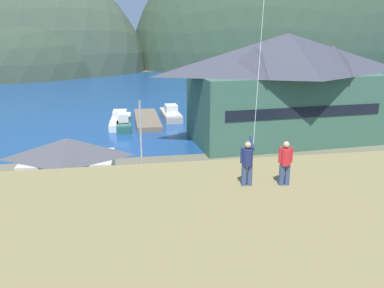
# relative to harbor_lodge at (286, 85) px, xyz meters

# --- Properties ---
(ground_plane) EXTENTS (600.00, 600.00, 0.00)m
(ground_plane) POSITION_rel_harbor_lodge_xyz_m (-11.70, -21.70, -6.46)
(ground_plane) COLOR #66604C
(parking_lot_pad) EXTENTS (40.00, 20.00, 0.10)m
(parking_lot_pad) POSITION_rel_harbor_lodge_xyz_m (-11.70, -16.70, -6.41)
(parking_lot_pad) COLOR gray
(parking_lot_pad) RESTS_ON ground
(bay_water) EXTENTS (360.00, 84.00, 0.03)m
(bay_water) POSITION_rel_harbor_lodge_xyz_m (-11.70, 38.30, -6.44)
(bay_water) COLOR navy
(bay_water) RESTS_ON ground
(far_hill_east_peak) EXTENTS (85.20, 75.90, 63.13)m
(far_hill_east_peak) POSITION_rel_harbor_lodge_xyz_m (-55.64, 94.20, -6.46)
(far_hill_east_peak) COLOR #3D4C38
(far_hill_east_peak) RESTS_ON ground
(far_hill_center_saddle) EXTENTS (96.62, 68.78, 89.61)m
(far_hill_center_saddle) POSITION_rel_harbor_lodge_xyz_m (33.72, 97.09, -6.46)
(far_hill_center_saddle) COLOR #334733
(far_hill_center_saddle) RESTS_ON ground
(harbor_lodge) EXTENTS (22.66, 12.36, 12.10)m
(harbor_lodge) POSITION_rel_harbor_lodge_xyz_m (0.00, 0.00, 0.00)
(harbor_lodge) COLOR #38604C
(harbor_lodge) RESTS_ON ground
(storage_shed_near_lot) EXTENTS (7.28, 4.95, 4.85)m
(storage_shed_near_lot) POSITION_rel_harbor_lodge_xyz_m (-22.42, -13.42, -3.94)
(storage_shed_near_lot) COLOR beige
(storage_shed_near_lot) RESTS_ON ground
(wharf_dock) EXTENTS (3.20, 12.36, 0.70)m
(wharf_dock) POSITION_rel_harbor_lodge_xyz_m (-15.03, 12.14, -6.11)
(wharf_dock) COLOR #70604C
(wharf_dock) RESTS_ON ground
(moored_boat_wharfside) EXTENTS (1.86, 5.77, 2.16)m
(moored_boat_wharfside) POSITION_rel_harbor_lodge_xyz_m (-18.26, 8.47, -5.74)
(moored_boat_wharfside) COLOR #23564C
(moored_boat_wharfside) RESTS_ON ground
(moored_boat_outer_mooring) EXTENTS (2.58, 7.42, 2.16)m
(moored_boat_outer_mooring) POSITION_rel_harbor_lodge_xyz_m (-11.50, 13.63, -5.74)
(moored_boat_outer_mooring) COLOR #A8A399
(moored_boat_outer_mooring) RESTS_ON ground
(moored_boat_inner_slip) EXTENTS (3.00, 8.02, 2.16)m
(moored_boat_inner_slip) POSITION_rel_harbor_lodge_xyz_m (-18.65, 10.59, -5.74)
(moored_boat_inner_slip) COLOR silver
(moored_boat_inner_slip) RESTS_ON ground
(parked_car_back_row_left) EXTENTS (4.31, 2.27, 1.82)m
(parked_car_back_row_left) POSITION_rel_harbor_lodge_xyz_m (2.18, -15.51, -5.39)
(parked_car_back_row_left) COLOR #236633
(parked_car_back_row_left) RESTS_ON parking_lot_pad
(parked_car_corner_spot) EXTENTS (4.25, 2.16, 1.82)m
(parked_car_corner_spot) POSITION_rel_harbor_lodge_xyz_m (-12.58, -21.81, -5.39)
(parked_car_corner_spot) COLOR slate
(parked_car_corner_spot) RESTS_ON parking_lot_pad
(parked_car_front_row_silver) EXTENTS (4.28, 2.21, 1.82)m
(parked_car_front_row_silver) POSITION_rel_harbor_lodge_xyz_m (-14.19, -14.96, -5.39)
(parked_car_front_row_silver) COLOR silver
(parked_car_front_row_silver) RESTS_ON parking_lot_pad
(parked_car_lone_by_shed) EXTENTS (4.29, 2.23, 1.82)m
(parked_car_lone_by_shed) POSITION_rel_harbor_lodge_xyz_m (-8.01, -15.57, -5.39)
(parked_car_lone_by_shed) COLOR #B28923
(parked_car_lone_by_shed) RESTS_ON parking_lot_pad
(parked_car_mid_row_far) EXTENTS (4.27, 2.20, 1.82)m
(parked_car_mid_row_far) POSITION_rel_harbor_lodge_xyz_m (-17.36, -21.77, -5.39)
(parked_car_mid_row_far) COLOR silver
(parked_car_mid_row_far) RESTS_ON parking_lot_pad
(parking_light_pole) EXTENTS (0.24, 0.78, 6.92)m
(parking_light_pole) POSITION_rel_harbor_lodge_xyz_m (-16.91, -11.15, -2.36)
(parking_light_pole) COLOR #ADADB2
(parking_light_pole) RESTS_ON parking_lot_pad
(person_kite_flyer) EXTENTS (0.55, 0.64, 1.86)m
(person_kite_flyer) POSITION_rel_harbor_lodge_xyz_m (-13.66, -29.22, 1.27)
(person_kite_flyer) COLOR #384770
(person_kite_flyer) RESTS_ON grassy_hill_foreground
(person_companion) EXTENTS (0.55, 0.40, 1.74)m
(person_companion) POSITION_rel_harbor_lodge_xyz_m (-12.22, -29.43, 1.26)
(person_companion) COLOR #384770
(person_companion) RESTS_ON grassy_hill_foreground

